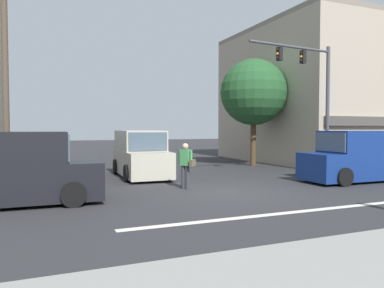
# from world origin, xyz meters

# --- Properties ---
(ground_plane) EXTENTS (120.00, 120.00, 0.00)m
(ground_plane) POSITION_xyz_m (0.00, 0.00, 0.00)
(ground_plane) COLOR #2B2B2D
(lane_marking_stripe) EXTENTS (9.00, 0.24, 0.01)m
(lane_marking_stripe) POSITION_xyz_m (0.00, -3.50, 0.00)
(lane_marking_stripe) COLOR silver
(lane_marking_stripe) RESTS_ON ground
(building_right_corner) EXTENTS (12.41, 11.63, 8.97)m
(building_right_corner) POSITION_xyz_m (13.48, 9.35, 4.48)
(building_right_corner) COLOR tan
(building_right_corner) RESTS_ON ground
(street_tree) EXTENTS (3.89, 3.89, 6.29)m
(street_tree) POSITION_xyz_m (5.78, 7.50, 4.33)
(street_tree) COLOR #4C3823
(street_tree) RESTS_ON ground
(utility_pole_near_left) EXTENTS (1.40, 0.22, 8.45)m
(utility_pole_near_left) POSITION_xyz_m (-7.03, 3.42, 4.38)
(utility_pole_near_left) COLOR brown
(utility_pole_near_left) RESTS_ON ground
(traffic_light_mast) EXTENTS (4.87, 0.66, 6.20)m
(traffic_light_mast) POSITION_xyz_m (6.22, 2.85, 4.18)
(traffic_light_mast) COLOR #47474C
(traffic_light_mast) RESTS_ON ground
(van_parked_curbside) EXTENTS (2.17, 4.66, 2.11)m
(van_parked_curbside) POSITION_xyz_m (-1.65, 5.17, 1.01)
(van_parked_curbside) COLOR #B7B29E
(van_parked_curbside) RESTS_ON ground
(van_crossing_leftbound) EXTENTS (4.63, 2.10, 2.11)m
(van_crossing_leftbound) POSITION_xyz_m (6.31, 0.24, 1.01)
(van_crossing_leftbound) COLOR navy
(van_crossing_leftbound) RESTS_ON ground
(van_approaching_near) EXTENTS (4.65, 2.13, 2.11)m
(van_approaching_near) POSITION_xyz_m (-6.61, 0.33, 1.01)
(van_approaching_near) COLOR black
(van_approaching_near) RESTS_ON ground
(pedestrian_mid_crossing) EXTENTS (0.51, 0.64, 1.67)m
(pedestrian_mid_crossing) POSITION_xyz_m (-1.04, 1.11, 0.95)
(pedestrian_mid_crossing) COLOR #333338
(pedestrian_mid_crossing) RESTS_ON ground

